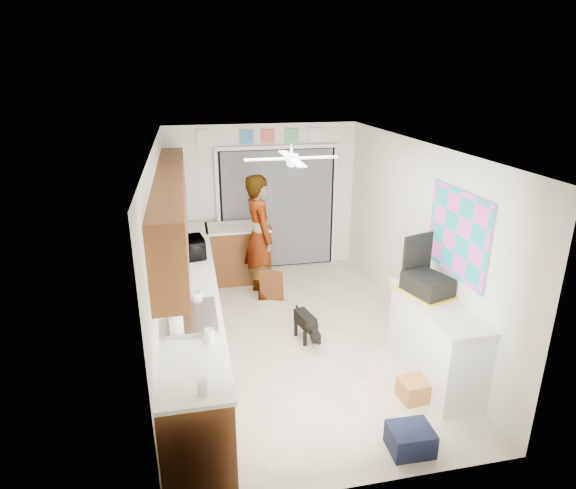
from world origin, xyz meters
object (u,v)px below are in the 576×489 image
paper_towel_roll (176,321)px  suitcase (427,284)px  man (260,237)px  navy_crate (410,439)px  soap_bottle (182,263)px  cardboard_box (417,389)px  microwave (192,247)px  dog (305,325)px  cup (197,296)px

paper_towel_roll → suitcase: paper_towel_roll is taller
paper_towel_roll → man: man is taller
navy_crate → soap_bottle: bearing=129.7°
navy_crate → paper_towel_roll: bearing=156.0°
paper_towel_roll → cardboard_box: size_ratio=0.79×
microwave → man: bearing=-69.0°
microwave → navy_crate: size_ratio=1.19×
microwave → dog: 1.83m
dog → paper_towel_roll: bearing=-155.6°
cup → navy_crate: (1.83, -1.62, -0.87)m
cup → cardboard_box: bearing=-22.9°
cardboard_box → dog: dog is taller
dog → man: bearing=90.7°
navy_crate → man: man is taller
soap_bottle → navy_crate: 3.25m
cup → navy_crate: bearing=-41.5°
soap_bottle → paper_towel_roll: (-0.06, -1.48, -0.01)m
paper_towel_roll → man: (1.20, 2.66, -0.13)m
cardboard_box → navy_crate: bearing=-120.3°
microwave → paper_towel_roll: (-0.19, -2.06, 0.01)m
navy_crate → suitcase: bearing=60.5°
microwave → paper_towel_roll: paper_towel_roll is taller
cup → man: (0.99, 1.95, -0.04)m
cardboard_box → navy_crate: 0.79m
microwave → man: (1.01, 0.60, -0.12)m
cup → navy_crate: size_ratio=0.32×
soap_bottle → dog: soap_bottle is taller
cardboard_box → dog: (-0.88, 1.42, 0.10)m
man → microwave: bearing=111.4°
soap_bottle → navy_crate: soap_bottle is taller
cardboard_box → microwave: bearing=134.4°
navy_crate → man: 3.76m
microwave → man: size_ratio=0.25×
cup → man: size_ratio=0.07×
soap_bottle → cardboard_box: (2.37, -1.71, -0.98)m
cup → cardboard_box: 2.57m
soap_bottle → man: size_ratio=0.16×
cup → suitcase: bearing=-7.9°
soap_bottle → man: (1.14, 1.18, -0.13)m
suitcase → dog: 1.68m
man → soap_bottle: bearing=126.9°
cup → suitcase: 2.57m
paper_towel_roll → cardboard_box: 2.63m
microwave → soap_bottle: soap_bottle is taller
paper_towel_roll → dog: 2.14m
paper_towel_roll → navy_crate: paper_towel_roll is taller
cardboard_box → navy_crate: navy_crate is taller
paper_towel_roll → suitcase: bearing=7.4°
man → cardboard_box: bearing=-166.0°
microwave → dog: microwave is taller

